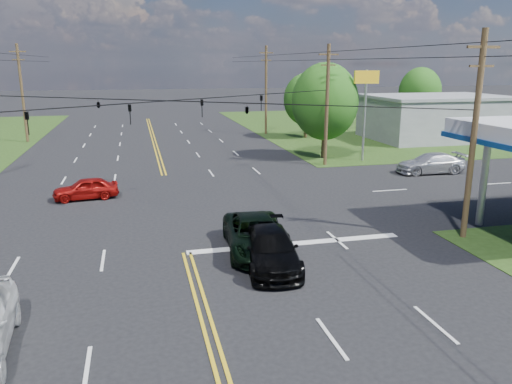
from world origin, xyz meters
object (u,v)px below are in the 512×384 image
object	(u,v)px
retail_ne	(435,119)
pole_ne	(327,104)
pole_left_far	(22,92)
pickup_dkgreen	(256,235)
pole_se	(474,134)
tree_far_r	(420,92)
suv_black	(271,249)
tree_right_a	(325,102)
tree_right_b	(306,99)
pole_right_far	(266,89)

from	to	relation	value
retail_ne	pole_ne	world-z (taller)	pole_ne
pole_left_far	pickup_dkgreen	xyz separation A→B (m)	(16.00, -36.50, -4.40)
pole_se	pole_ne	world-z (taller)	same
pole_ne	pole_se	bearing A→B (deg)	-90.00
pole_se	pickup_dkgreen	world-z (taller)	pole_se
tree_far_r	suv_black	size ratio (longest dim) A/B	1.50
tree_right_a	pickup_dkgreen	xyz separation A→B (m)	(-11.00, -20.50, -4.10)
pole_se	tree_right_b	world-z (taller)	pole_se
retail_ne	pickup_dkgreen	xyz separation A→B (m)	(-27.00, -28.50, -1.43)
pickup_dkgreen	tree_right_a	bearing A→B (deg)	66.86
tree_right_b	tree_far_r	distance (m)	18.50
retail_ne	tree_right_a	size ratio (longest dim) A/B	1.71
pole_ne	tree_far_r	xyz separation A→B (m)	(21.00, 21.00, -0.37)
pole_ne	pole_left_far	xyz separation A→B (m)	(-26.00, 19.00, 0.25)
retail_ne	pole_right_far	xyz separation A→B (m)	(-17.00, 8.00, 2.97)
pole_left_far	pole_right_far	world-z (taller)	same
tree_right_b	pickup_dkgreen	world-z (taller)	tree_right_b
pole_left_far	pole_se	bearing A→B (deg)	-54.90
tree_right_a	pole_ne	bearing A→B (deg)	-108.43
pole_right_far	tree_far_r	distance (m)	21.10
tree_far_r	pole_ne	bearing A→B (deg)	-135.00
pole_ne	tree_right_a	size ratio (longest dim) A/B	1.16
pole_left_far	tree_right_a	world-z (taller)	pole_left_far
pole_right_far	pickup_dkgreen	xyz separation A→B (m)	(-10.00, -36.50, -4.40)
pole_right_far	tree_far_r	size ratio (longest dim) A/B	1.31
pole_left_far	pole_right_far	bearing A→B (deg)	0.00
pole_se	tree_right_a	size ratio (longest dim) A/B	1.16
retail_ne	pole_se	size ratio (longest dim) A/B	1.47
tree_right_b	pole_left_far	bearing A→B (deg)	172.28
tree_far_r	pickup_dkgreen	world-z (taller)	tree_far_r
pole_ne	tree_far_r	distance (m)	29.70
pole_right_far	tree_right_b	bearing A→B (deg)	-48.81
pole_se	pole_right_far	xyz separation A→B (m)	(0.00, 37.00, 0.25)
tree_far_r	pole_right_far	bearing A→B (deg)	-174.56
pole_right_far	pickup_dkgreen	world-z (taller)	pole_right_far
retail_ne	pole_se	world-z (taller)	pole_se
pole_se	tree_right_b	xyz separation A→B (m)	(3.50, 33.00, -0.70)
pickup_dkgreen	suv_black	bearing A→B (deg)	-78.09
tree_right_a	tree_far_r	bearing A→B (deg)	41.99
pole_se	suv_black	distance (m)	10.72
pole_se	tree_far_r	xyz separation A→B (m)	(21.00, 39.00, -0.37)
pole_ne	tree_right_a	bearing A→B (deg)	71.57
tree_right_b	tree_far_r	world-z (taller)	tree_far_r
retail_ne	tree_far_r	size ratio (longest dim) A/B	1.83
pole_right_far	pickup_dkgreen	size ratio (longest dim) A/B	1.80
pole_right_far	pole_left_far	bearing A→B (deg)	180.00
pole_left_far	tree_right_a	xyz separation A→B (m)	(27.00, -16.00, -0.30)
pole_se	retail_ne	bearing A→B (deg)	59.62
pickup_dkgreen	pole_ne	bearing A→B (deg)	65.33
tree_right_a	tree_right_b	world-z (taller)	tree_right_a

